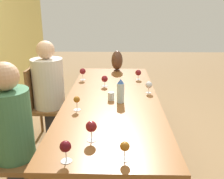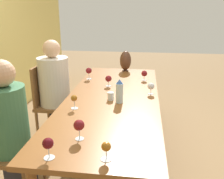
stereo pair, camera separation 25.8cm
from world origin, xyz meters
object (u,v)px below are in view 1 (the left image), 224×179
(vase, at_px, (117,61))
(wine_glass_2, at_px, (138,73))
(water_tumbler, at_px, (111,96))
(wine_glass_4, at_px, (105,79))
(chair_near, at_px, (6,151))
(wine_glass_3, at_px, (91,127))
(wine_glass_7, at_px, (66,147))
(person_near, at_px, (14,132))
(chair_far, at_px, (44,102))
(wine_glass_6, at_px, (149,85))
(water_bottle, at_px, (121,91))
(wine_glass_1, at_px, (77,100))
(person_far, at_px, (50,90))
(wine_glass_5, at_px, (125,147))
(wine_glass_0, at_px, (83,72))

(vase, relative_size, wine_glass_2, 2.32)
(water_tumbler, bearing_deg, wine_glass_4, 11.02)
(water_tumbler, xyz_separation_m, chair_near, (-0.62, 0.86, -0.27))
(wine_glass_2, distance_m, wine_glass_3, 1.66)
(wine_glass_7, bearing_deg, person_near, 48.78)
(chair_far, bearing_deg, water_tumbler, -119.64)
(wine_glass_6, height_order, chair_far, chair_far)
(water_bottle, relative_size, chair_near, 0.25)
(vase, height_order, chair_near, vase)
(water_bottle, distance_m, wine_glass_4, 0.56)
(wine_glass_1, height_order, wine_glass_2, wine_glass_1)
(chair_near, bearing_deg, chair_far, 0.00)
(wine_glass_2, bearing_deg, vase, 31.45)
(vase, bearing_deg, wine_glass_1, 166.45)
(wine_glass_3, distance_m, wine_glass_6, 1.18)
(person_far, bearing_deg, chair_far, 90.00)
(chair_near, bearing_deg, person_near, -90.00)
(vase, xyz_separation_m, wine_glass_7, (-2.31, 0.30, -0.06))
(wine_glass_3, distance_m, wine_glass_5, 0.33)
(wine_glass_2, height_order, wine_glass_3, wine_glass_3)
(vase, xyz_separation_m, wine_glass_3, (-2.05, 0.17, -0.05))
(chair_near, bearing_deg, wine_glass_2, -40.61)
(wine_glass_7, distance_m, chair_near, 0.83)
(wine_glass_7, xyz_separation_m, person_near, (0.46, 0.52, -0.15))
(wine_glass_6, bearing_deg, wine_glass_7, 153.35)
(wine_glass_2, relative_size, wine_glass_6, 1.00)
(wine_glass_0, distance_m, wine_glass_2, 0.73)
(chair_near, bearing_deg, wine_glass_5, -113.70)
(wine_glass_4, distance_m, chair_far, 0.83)
(wine_glass_7, relative_size, person_near, 0.11)
(wine_glass_3, bearing_deg, wine_glass_2, -15.83)
(wine_glass_5, relative_size, person_far, 0.10)
(water_tumbler, distance_m, wine_glass_6, 0.48)
(chair_near, relative_size, person_far, 0.75)
(wine_glass_3, height_order, person_far, person_far)
(wine_glass_5, bearing_deg, chair_near, 66.30)
(chair_far, distance_m, person_near, 1.13)
(wine_glass_1, xyz_separation_m, wine_glass_2, (1.04, -0.64, -0.01))
(wine_glass_3, xyz_separation_m, wine_glass_7, (-0.26, 0.13, -0.01))
(water_tumbler, height_order, wine_glass_5, wine_glass_5)
(water_bottle, xyz_separation_m, chair_far, (0.55, 0.95, -0.35))
(vase, height_order, wine_glass_2, vase)
(wine_glass_5, relative_size, person_near, 0.10)
(wine_glass_4, relative_size, person_near, 0.10)
(wine_glass_3, relative_size, person_near, 0.12)
(wine_glass_5, bearing_deg, wine_glass_6, -13.03)
(wine_glass_4, xyz_separation_m, person_near, (-1.09, 0.68, -0.14))
(person_near, bearing_deg, wine_glass_7, -131.22)
(person_near, bearing_deg, person_far, -0.10)
(wine_glass_2, distance_m, person_near, 1.78)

